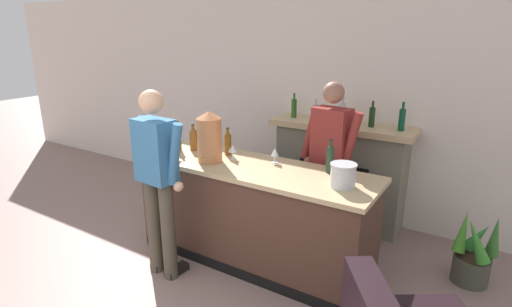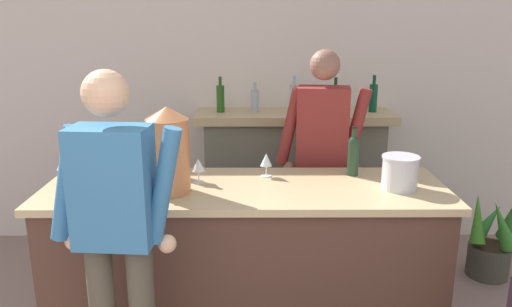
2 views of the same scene
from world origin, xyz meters
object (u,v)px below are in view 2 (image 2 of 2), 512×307
Objects in this scene: wine_bottle_riesling_slim at (179,158)px; wine_glass_near_bucket at (105,180)px; person_customer at (117,237)px; wine_glass_mid_counter at (63,163)px; fireplace_stone at (293,180)px; ice_bucket_steel at (400,172)px; potted_plant_corner at (492,242)px; copper_dispenser at (168,150)px; wine_bottle_burgundy_dark at (111,161)px; wine_glass_by_dispenser at (266,161)px; wine_bottle_port_short at (84,163)px; wine_glass_front_right at (147,157)px; person_bartender at (321,162)px; wine_glass_front_left at (198,166)px; wine_bottle_cabernet_heavy at (353,154)px.

wine_bottle_riesling_slim reaches higher than wine_glass_near_bucket.
person_customer reaches higher than wine_glass_mid_counter.
ice_bucket_steel is (0.51, -1.35, 0.49)m from fireplace_stone.
ice_bucket_steel is at bearing -141.78° from potted_plant_corner.
copper_dispenser reaches higher than wine_bottle_riesling_slim.
wine_bottle_burgundy_dark is (-1.22, -1.20, 0.52)m from fireplace_stone.
wine_glass_mid_counter is (-1.23, -0.13, 0.02)m from wine_glass_by_dispenser.
copper_dispenser is at bearing -152.21° from wine_glass_by_dispenser.
copper_dispenser reaches higher than wine_bottle_port_short.
wine_glass_near_bucket is at bearing -106.04° from wine_glass_front_right.
potted_plant_corner is 4.90× the size of wine_glass_by_dispenser.
wine_glass_near_bucket is at bearing -147.99° from person_bartender.
wine_bottle_port_short is (-1.87, 0.06, 0.04)m from ice_bucket_steel.
wine_bottle_port_short is 0.57m from wine_bottle_riesling_slim.
wine_glass_mid_counter is at bearing 139.20° from wine_glass_near_bucket.
wine_bottle_riesling_slim is (0.18, 0.83, 0.16)m from person_customer.
wine_glass_by_dispenser is (-0.41, -0.40, 0.13)m from person_bartender.
potted_plant_corner is at bearing 13.21° from wine_bottle_burgundy_dark.
wine_bottle_port_short is at bearing 167.40° from copper_dispenser.
wine_glass_near_bucket is at bearing -160.11° from potted_plant_corner.
fireplace_stone is at bearing 59.46° from copper_dispenser.
wine_bottle_burgundy_dark reaches higher than wine_glass_mid_counter.
copper_dispenser is at bearing -177.57° from ice_bucket_steel.
person_customer is at bearing -112.98° from wine_glass_front_left.
wine_glass_front_left is (-0.68, -1.23, 0.50)m from fireplace_stone.
wine_bottle_cabernet_heavy is (-0.22, 0.27, 0.04)m from ice_bucket_steel.
wine_glass_by_dispenser is at bearing 27.79° from copper_dispenser.
wine_bottle_burgundy_dark is at bearing -160.30° from person_bartender.
wine_glass_by_dispenser is at bearing 49.51° from person_customer.
wine_glass_front_right is (0.32, 0.23, -0.03)m from wine_bottle_port_short.
wine_bottle_burgundy_dark is (-1.36, -0.49, 0.15)m from person_bartender.
person_customer is 0.82m from wine_bottle_burgundy_dark.
copper_dispenser reaches higher than ice_bucket_steel.
wine_bottle_cabernet_heavy is (1.12, 0.33, -0.11)m from copper_dispenser.
person_bartender is 1.06m from wine_bottle_riesling_slim.
wine_bottle_burgundy_dark is 0.96m from wine_glass_by_dispenser.
wine_bottle_cabernet_heavy is 1.80m from wine_glass_mid_counter.
wine_bottle_riesling_slim is 1.73× the size of wine_glass_front_right.
ice_bucket_steel is at bearing -59.92° from person_bartender.
wine_glass_mid_counter is (-0.28, -0.04, -0.00)m from wine_bottle_burgundy_dark.
wine_bottle_riesling_slim is (-0.81, -1.13, 0.52)m from fireplace_stone.
wine_bottle_burgundy_dark is (-0.39, 0.21, -0.12)m from copper_dispenser.
ice_bucket_steel is 0.35m from wine_bottle_cabernet_heavy.
person_bartender is at bearing 21.24° from wine_bottle_port_short.
ice_bucket_steel is at bearing -69.14° from fireplace_stone.
wine_glass_near_bucket is 0.93× the size of wine_glass_mid_counter.
person_customer is 5.58× the size of wine_bottle_cabernet_heavy.
wine_glass_near_bucket is at bearing -127.38° from fireplace_stone.
wine_bottle_cabernet_heavy is 0.56m from wine_glass_by_dispenser.
wine_glass_by_dispenser is (-1.80, -0.56, 0.83)m from potted_plant_corner.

